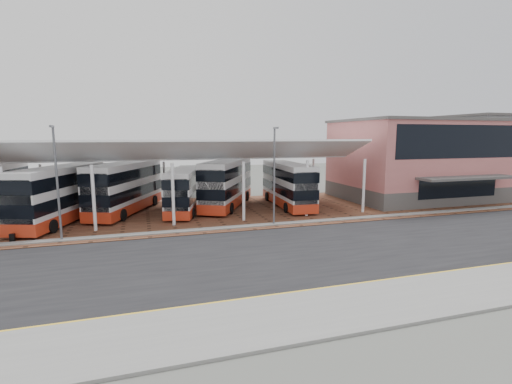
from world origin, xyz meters
The scene contains 18 objects.
ground centered at (0.00, 0.00, 0.00)m, with size 140.00×140.00×0.00m, color #52544E.
road centered at (0.00, -1.00, 0.01)m, with size 120.00×14.00×0.02m, color black.
forecourt centered at (2.00, 13.00, 0.03)m, with size 72.00×16.00×0.06m, color brown.
sidewalk centered at (0.00, -9.00, 0.07)m, with size 120.00×4.00×0.14m, color slate.
north_kerb centered at (0.00, 6.20, 0.07)m, with size 120.00×0.80×0.14m, color slate.
yellow_line_near centered at (0.00, -7.00, 0.03)m, with size 120.00×0.12×0.01m, color yellow.
yellow_line_far centered at (0.00, -6.70, 0.03)m, with size 120.00×0.12×0.01m, color yellow.
canopy centered at (-6.00, 13.94, 5.80)m, with size 37.00×11.63×7.07m.
terminal centered at (23.00, 13.92, 4.66)m, with size 18.40×14.40×9.25m.
warehouse centered at (48.00, 24.00, 5.15)m, with size 30.50×20.50×10.25m.
lamp_west centered at (-14.00, 6.27, 4.36)m, with size 0.16×0.90×8.07m.
lamp_east centered at (2.00, 6.27, 4.36)m, with size 0.16×0.90×8.07m.
bus_1 centered at (-15.06, 12.51, 2.43)m, with size 6.26×11.79×4.76m.
bus_2 centered at (-9.86, 15.28, 2.45)m, with size 7.03×11.78×4.81m.
bus_3 centered at (-4.42, 14.02, 2.12)m, with size 4.90×10.32×4.15m.
bus_4 centered at (0.12, 15.39, 2.46)m, with size 7.84×11.66×4.84m.
bus_5 centered at (6.23, 13.71, 2.30)m, with size 3.30×11.11×4.52m.
suitcase centered at (-17.22, 6.92, 0.34)m, with size 0.32×0.23×0.55m, color black.
Camera 1 is at (-8.45, -22.09, 7.35)m, focal length 26.00 mm.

